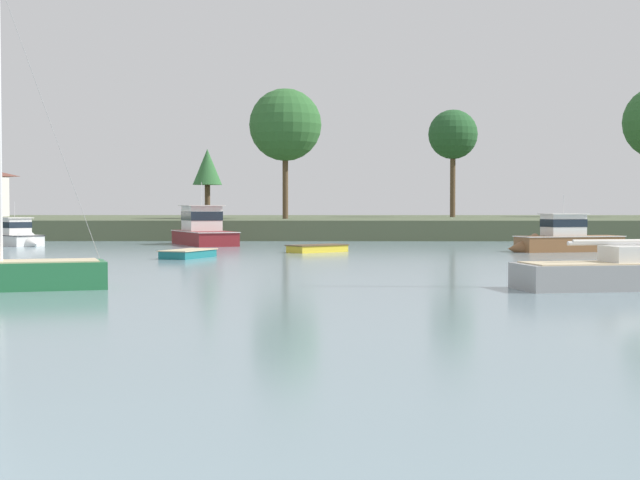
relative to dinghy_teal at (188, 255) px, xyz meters
The scene contains 9 objects.
far_shore_bank 52.56m from the dinghy_teal, 87.79° to the left, with size 169.30×55.49×1.59m, color #4C563D.
dinghy_teal is the anchor object (origin of this frame).
cruiser_maroon 18.55m from the dinghy_teal, 95.93° to the left, with size 5.97×9.46×5.42m.
cruiser_wood 22.07m from the dinghy_teal, 19.39° to the left, with size 7.42×3.84×4.07m.
dinghy_yellow 9.27m from the dinghy_teal, 44.91° to the left, with size 3.79×3.61×0.61m.
cruiser_white 21.30m from the dinghy_teal, 131.76° to the left, with size 6.05×6.10×3.74m.
shore_tree_right_mid 58.42m from the dinghy_teal, 69.32° to the left, with size 5.29×5.29×11.49m.
shore_tree_inland_b 43.18m from the dinghy_teal, 96.11° to the left, with size 2.80×2.80×6.62m.
shore_tree_inland_c 38.87m from the dinghy_teal, 85.17° to the left, with size 6.53×6.53×11.74m.
Camera 1 is at (5.43, -7.76, 2.60)m, focal length 53.98 mm.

